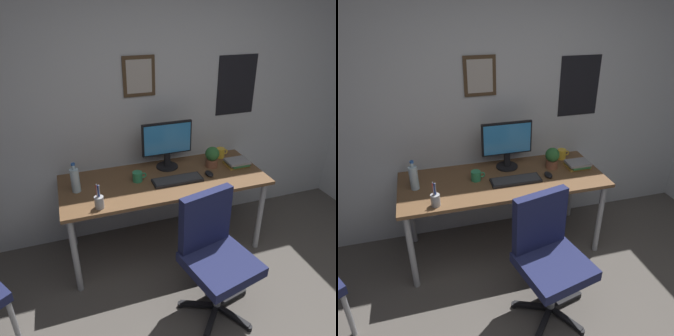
{
  "view_description": "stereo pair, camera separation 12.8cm",
  "coord_description": "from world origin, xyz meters",
  "views": [
    {
      "loc": [
        -0.83,
        -0.62,
        2.12
      ],
      "look_at": [
        -0.07,
        1.62,
        0.89
      ],
      "focal_mm": 34.63,
      "sensor_mm": 36.0,
      "label": 1
    },
    {
      "loc": [
        -0.71,
        -0.66,
        2.12
      ],
      "look_at": [
        -0.07,
        1.62,
        0.89
      ],
      "focal_mm": 34.63,
      "sensor_mm": 36.0,
      "label": 2
    }
  ],
  "objects": [
    {
      "name": "water_bottle",
      "position": [
        -0.81,
        1.74,
        0.85
      ],
      "size": [
        0.07,
        0.07,
        0.25
      ],
      "color": "silver",
      "rests_on": "desk"
    },
    {
      "name": "coffee_mug_near",
      "position": [
        -0.3,
        1.74,
        0.79
      ],
      "size": [
        0.12,
        0.08,
        0.09
      ],
      "color": "#2D8C59",
      "rests_on": "desk"
    },
    {
      "name": "desk",
      "position": [
        -0.07,
        1.72,
        0.67
      ],
      "size": [
        1.77,
        0.71,
        0.74
      ],
      "color": "brown",
      "rests_on": "ground_plane"
    },
    {
      "name": "keyboard",
      "position": [
        0.02,
        1.63,
        0.76
      ],
      "size": [
        0.43,
        0.15,
        0.03
      ],
      "color": "black",
      "rests_on": "desk"
    },
    {
      "name": "pen_cup",
      "position": [
        -0.67,
        1.44,
        0.8
      ],
      "size": [
        0.07,
        0.07,
        0.2
      ],
      "color": "#9EA0A5",
      "rests_on": "desk"
    },
    {
      "name": "coffee_mug_far",
      "position": [
        0.58,
        1.95,
        0.79
      ],
      "size": [
        0.12,
        0.08,
        0.1
      ],
      "color": "yellow",
      "rests_on": "desk"
    },
    {
      "name": "book_stack_left",
      "position": [
        0.65,
        1.73,
        0.77
      ],
      "size": [
        0.21,
        0.18,
        0.06
      ],
      "color": "gold",
      "rests_on": "desk"
    },
    {
      "name": "office_chair",
      "position": [
        0.06,
        0.96,
        0.53
      ],
      "size": [
        0.58,
        0.58,
        0.95
      ],
      "color": "#1E234C",
      "rests_on": "ground_plane"
    },
    {
      "name": "wall_back",
      "position": [
        0.0,
        2.15,
        1.3
      ],
      "size": [
        4.4,
        0.1,
        2.6
      ],
      "color": "silver",
      "rests_on": "ground_plane"
    },
    {
      "name": "potted_plant",
      "position": [
        0.41,
        1.79,
        0.85
      ],
      "size": [
        0.13,
        0.13,
        0.19
      ],
      "color": "brown",
      "rests_on": "desk"
    },
    {
      "name": "monitor",
      "position": [
        0.02,
        1.91,
        0.98
      ],
      "size": [
        0.46,
        0.2,
        0.43
      ],
      "color": "black",
      "rests_on": "desk"
    },
    {
      "name": "computer_mouse",
      "position": [
        0.32,
        1.64,
        0.76
      ],
      "size": [
        0.06,
        0.11,
        0.04
      ],
      "color": "black",
      "rests_on": "desk"
    }
  ]
}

